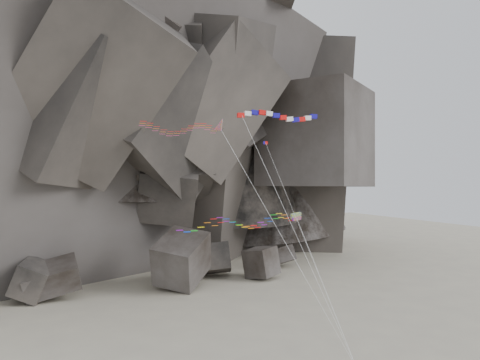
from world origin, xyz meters
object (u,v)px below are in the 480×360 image
parafoil_kite (235,222)px  pennant_kite (285,192)px  banner_kite (279,117)px  delta_kite (177,128)px

parafoil_kite → pennant_kite: pennant_kite is taller
banner_kite → pennant_kite: banner_kite is taller
parafoil_kite → pennant_kite: size_ratio=0.73×
delta_kite → banner_kite: (10.75, -2.69, 1.39)m
parafoil_kite → pennant_kite: 6.71m
banner_kite → parafoil_kite: bearing=155.7°
delta_kite → banner_kite: size_ratio=0.96×
parafoil_kite → pennant_kite: bearing=-56.7°
delta_kite → banner_kite: bearing=-18.1°
delta_kite → parafoil_kite: (6.95, 0.29, -10.20)m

